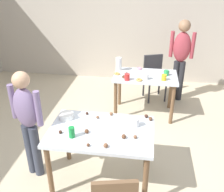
% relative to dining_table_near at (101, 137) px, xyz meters
% --- Properties ---
extents(ground_plane, '(6.40, 6.40, 0.00)m').
position_rel_dining_table_near_xyz_m(ground_plane, '(-0.10, 0.16, -0.65)').
color(ground_plane, beige).
extents(wall_back, '(6.40, 0.10, 2.60)m').
position_rel_dining_table_near_xyz_m(wall_back, '(-0.10, 3.36, 0.65)').
color(wall_back, '#BCB2A3').
rests_on(wall_back, ground_plane).
extents(dining_table_near, '(1.18, 0.77, 0.75)m').
position_rel_dining_table_near_xyz_m(dining_table_near, '(0.00, 0.00, 0.00)').
color(dining_table_near, silver).
rests_on(dining_table_near, ground_plane).
extents(dining_table_far, '(1.07, 0.67, 0.75)m').
position_rel_dining_table_near_xyz_m(dining_table_far, '(0.44, 1.73, -0.02)').
color(dining_table_far, silver).
rests_on(dining_table_far, ground_plane).
extents(chair_far_table, '(0.51, 0.51, 0.87)m').
position_rel_dining_table_near_xyz_m(chair_far_table, '(0.60, 2.41, -0.15)').
color(chair_far_table, '#2D2D33').
rests_on(chair_far_table, ground_plane).
extents(person_girl_near, '(0.45, 0.29, 1.40)m').
position_rel_dining_table_near_xyz_m(person_girl_near, '(-0.87, 0.01, 0.18)').
color(person_girl_near, '#383D4C').
rests_on(person_girl_near, ground_plane).
extents(person_adult_far, '(0.46, 0.24, 1.57)m').
position_rel_dining_table_near_xyz_m(person_adult_far, '(1.07, 2.39, 0.30)').
color(person_adult_far, '#28282D').
rests_on(person_adult_far, ground_plane).
extents(mixing_bowl, '(0.18, 0.18, 0.06)m').
position_rel_dining_table_near_xyz_m(mixing_bowl, '(-0.46, 0.19, 0.13)').
color(mixing_bowl, white).
rests_on(mixing_bowl, dining_table_near).
extents(soda_can, '(0.07, 0.07, 0.12)m').
position_rel_dining_table_near_xyz_m(soda_can, '(-0.28, -0.17, 0.16)').
color(soda_can, '#198438').
rests_on(soda_can, dining_table_near).
extents(fork_near, '(0.17, 0.02, 0.01)m').
position_rel_dining_table_near_xyz_m(fork_near, '(0.06, 0.19, 0.11)').
color(fork_near, silver).
rests_on(fork_near, dining_table_near).
extents(cup_near_0, '(0.08, 0.08, 0.10)m').
position_rel_dining_table_near_xyz_m(cup_near_0, '(0.37, 0.13, 0.15)').
color(cup_near_0, white).
rests_on(cup_near_0, dining_table_near).
extents(cake_ball_0, '(0.05, 0.05, 0.05)m').
position_rel_dining_table_near_xyz_m(cake_ball_0, '(0.11, -0.30, 0.13)').
color(cake_ball_0, brown).
rests_on(cake_ball_0, dining_table_near).
extents(cake_ball_1, '(0.04, 0.04, 0.04)m').
position_rel_dining_table_near_xyz_m(cake_ball_1, '(0.39, -0.10, 0.12)').
color(cake_ball_1, brown).
rests_on(cake_ball_1, dining_table_near).
extents(cake_ball_2, '(0.04, 0.04, 0.04)m').
position_rel_dining_table_near_xyz_m(cake_ball_2, '(-0.07, -0.31, 0.12)').
color(cake_ball_2, brown).
rests_on(cake_ball_2, dining_table_near).
extents(cake_ball_3, '(0.04, 0.04, 0.04)m').
position_rel_dining_table_near_xyz_m(cake_ball_3, '(-0.09, 0.24, 0.12)').
color(cake_ball_3, brown).
rests_on(cake_ball_3, dining_table_near).
extents(cake_ball_4, '(0.05, 0.05, 0.05)m').
position_rel_dining_table_near_xyz_m(cake_ball_4, '(0.55, 0.28, 0.13)').
color(cake_ball_4, brown).
rests_on(cake_ball_4, dining_table_near).
extents(cake_ball_5, '(0.04, 0.04, 0.04)m').
position_rel_dining_table_near_xyz_m(cake_ball_5, '(-0.43, -0.13, 0.12)').
color(cake_ball_5, '#3D2319').
rests_on(cake_ball_5, dining_table_near).
extents(cake_ball_6, '(0.05, 0.05, 0.05)m').
position_rel_dining_table_near_xyz_m(cake_ball_6, '(0.27, -0.12, 0.13)').
color(cake_ball_6, brown).
rests_on(cake_ball_6, dining_table_near).
extents(cake_ball_7, '(0.05, 0.05, 0.05)m').
position_rel_dining_table_near_xyz_m(cake_ball_7, '(-0.15, -0.08, 0.13)').
color(cake_ball_7, brown).
rests_on(cake_ball_7, dining_table_near).
extents(cake_ball_8, '(0.04, 0.04, 0.04)m').
position_rel_dining_table_near_xyz_m(cake_ball_8, '(-0.24, 0.31, 0.12)').
color(cake_ball_8, '#3D2319').
rests_on(cake_ball_8, dining_table_near).
extents(cake_ball_9, '(0.04, 0.04, 0.04)m').
position_rel_dining_table_near_xyz_m(cake_ball_9, '(0.49, 0.34, 0.12)').
color(cake_ball_9, '#3D2319').
rests_on(cake_ball_9, dining_table_near).
extents(cake_ball_10, '(0.04, 0.04, 0.04)m').
position_rel_dining_table_near_xyz_m(cake_ball_10, '(0.06, 0.33, 0.12)').
color(cake_ball_10, brown).
rests_on(cake_ball_10, dining_table_near).
extents(pitcher_far, '(0.11, 0.11, 0.24)m').
position_rel_dining_table_near_xyz_m(pitcher_far, '(-0.04, 1.86, 0.22)').
color(pitcher_far, white).
rests_on(pitcher_far, dining_table_far).
extents(cup_far_0, '(0.09, 0.09, 0.11)m').
position_rel_dining_table_near_xyz_m(cup_far_0, '(0.15, 1.46, 0.16)').
color(cup_far_0, red).
rests_on(cup_far_0, dining_table_far).
extents(cup_far_1, '(0.08, 0.08, 0.10)m').
position_rel_dining_table_near_xyz_m(cup_far_1, '(0.74, 1.54, 0.15)').
color(cup_far_1, yellow).
rests_on(cup_far_1, dining_table_far).
extents(cup_far_2, '(0.08, 0.08, 0.10)m').
position_rel_dining_table_near_xyz_m(cup_far_2, '(0.45, 1.54, 0.15)').
color(cup_far_2, white).
rests_on(cup_far_2, dining_table_far).
extents(cup_far_3, '(0.08, 0.08, 0.09)m').
position_rel_dining_table_near_xyz_m(cup_far_3, '(0.79, 1.76, 0.15)').
color(cup_far_3, green).
rests_on(cup_far_3, dining_table_far).
extents(donut_far_0, '(0.11, 0.11, 0.03)m').
position_rel_dining_table_near_xyz_m(donut_far_0, '(0.06, 1.78, 0.12)').
color(donut_far_0, white).
rests_on(donut_far_0, dining_table_far).
extents(donut_far_1, '(0.10, 0.10, 0.03)m').
position_rel_dining_table_near_xyz_m(donut_far_1, '(0.80, 1.91, 0.12)').
color(donut_far_1, brown).
rests_on(donut_far_1, dining_table_far).
extents(donut_far_2, '(0.10, 0.10, 0.03)m').
position_rel_dining_table_near_xyz_m(donut_far_2, '(0.10, 1.56, 0.12)').
color(donut_far_2, brown).
rests_on(donut_far_2, dining_table_far).
extents(donut_far_3, '(0.11, 0.11, 0.03)m').
position_rel_dining_table_near_xyz_m(donut_far_3, '(0.31, 1.99, 0.12)').
color(donut_far_3, pink).
rests_on(donut_far_3, dining_table_far).
extents(donut_far_4, '(0.10, 0.10, 0.03)m').
position_rel_dining_table_near_xyz_m(donut_far_4, '(0.35, 1.47, 0.12)').
color(donut_far_4, gold).
rests_on(donut_far_4, dining_table_far).
extents(donut_far_5, '(0.10, 0.10, 0.03)m').
position_rel_dining_table_near_xyz_m(donut_far_5, '(-0.04, 1.68, 0.12)').
color(donut_far_5, gold).
rests_on(donut_far_5, dining_table_far).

